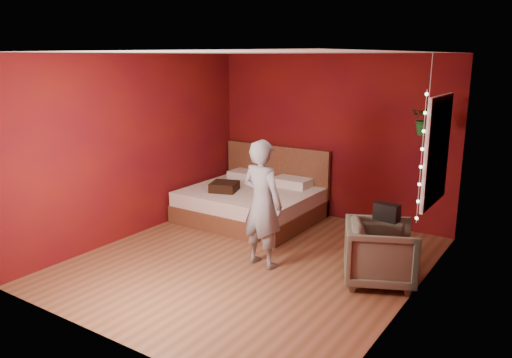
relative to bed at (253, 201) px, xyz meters
name	(u,v)px	position (x,y,z in m)	size (l,w,h in m)	color
floor	(252,261)	(0.95, -1.45, -0.28)	(4.50, 4.50, 0.00)	brown
room_walls	(251,131)	(0.95, -1.45, 1.40)	(4.04, 4.54, 2.62)	#68130A
window	(437,151)	(2.92, -0.55, 1.22)	(0.05, 0.97, 1.27)	white
fairy_lights	(422,158)	(2.89, -1.08, 1.22)	(0.04, 0.04, 1.45)	silver
bed	(253,201)	(0.00, 0.00, 0.00)	(1.98, 1.68, 1.09)	brown
person	(262,204)	(1.13, -1.49, 0.52)	(0.58, 0.38, 1.60)	slate
armchair	(380,253)	(2.53, -1.15, 0.08)	(0.77, 0.79, 0.72)	#676652
handbag	(387,212)	(2.54, -1.03, 0.54)	(0.28, 0.14, 0.20)	black
throw_pillow	(224,187)	(-0.30, -0.37, 0.28)	(0.40, 0.40, 0.14)	black
hanging_plant	(427,118)	(2.60, 0.14, 1.50)	(0.48, 0.44, 1.04)	silver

